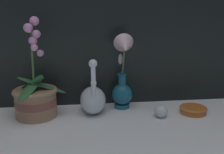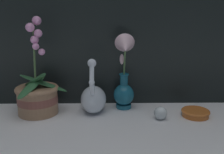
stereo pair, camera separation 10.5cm
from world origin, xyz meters
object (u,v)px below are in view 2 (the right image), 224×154
object	(u,v)px
blue_vase	(124,78)
glass_sphere	(161,113)
amber_dish	(195,113)
orchid_potted_plant	(37,95)
swan_figurine	(93,97)

from	to	relation	value
blue_vase	glass_sphere	distance (m)	0.21
blue_vase	amber_dish	world-z (taller)	blue_vase
orchid_potted_plant	blue_vase	size ratio (longest dim) A/B	1.21
orchid_potted_plant	blue_vase	xyz separation A→B (m)	(0.36, 0.04, 0.06)
blue_vase	swan_figurine	bearing A→B (deg)	-170.04
orchid_potted_plant	glass_sphere	distance (m)	0.51
orchid_potted_plant	glass_sphere	bearing A→B (deg)	-8.07
orchid_potted_plant	swan_figurine	xyz separation A→B (m)	(0.23, 0.01, -0.02)
swan_figurine	glass_sphere	world-z (taller)	swan_figurine
orchid_potted_plant	amber_dish	xyz separation A→B (m)	(0.65, -0.04, -0.06)
swan_figurine	orchid_potted_plant	bearing A→B (deg)	-176.41
swan_figurine	glass_sphere	size ratio (longest dim) A/B	4.60
blue_vase	glass_sphere	xyz separation A→B (m)	(0.14, -0.11, -0.11)
orchid_potted_plant	blue_vase	distance (m)	0.37
glass_sphere	amber_dish	distance (m)	0.15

